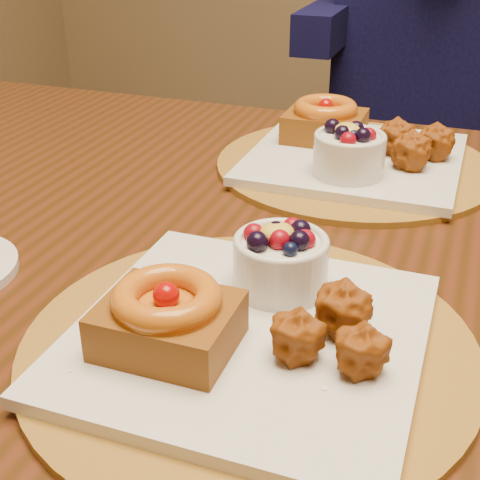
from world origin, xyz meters
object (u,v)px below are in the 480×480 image
(place_setting_near, at_px, (248,322))
(place_setting_far, at_px, (353,151))
(dining_table, at_px, (311,295))
(chair_far, at_px, (422,173))

(place_setting_near, height_order, place_setting_far, place_setting_far)
(dining_table, distance_m, place_setting_near, 0.24)
(place_setting_near, xyz_separation_m, place_setting_far, (-0.00, 0.43, 0.00))
(place_setting_near, distance_m, place_setting_far, 0.43)
(dining_table, bearing_deg, place_setting_far, 90.76)
(dining_table, xyz_separation_m, chair_far, (0.04, 0.96, -0.20))
(place_setting_near, xyz_separation_m, chair_far, (0.04, 1.17, -0.30))
(place_setting_far, distance_m, chair_far, 0.81)
(dining_table, height_order, chair_far, chair_far)
(chair_far, bearing_deg, place_setting_near, -94.01)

